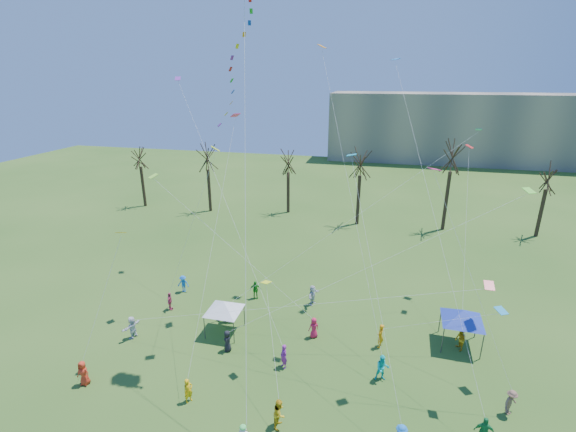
% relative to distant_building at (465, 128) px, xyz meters
% --- Properties ---
extents(ground, '(160.00, 160.00, 0.00)m').
position_rel_distant_building_xyz_m(ground, '(-22.00, -82.00, -7.50)').
color(ground, '#2E571B').
rests_on(ground, ground).
extents(distant_building, '(60.00, 14.00, 15.00)m').
position_rel_distant_building_xyz_m(distant_building, '(0.00, 0.00, 0.00)').
color(distant_building, gray).
rests_on(distant_building, ground).
extents(bare_tree_row, '(67.60, 7.97, 11.85)m').
position_rel_distant_building_xyz_m(bare_tree_row, '(-19.97, -46.79, -0.29)').
color(bare_tree_row, black).
rests_on(bare_tree_row, ground).
extents(big_box_kite, '(2.28, 5.64, 22.92)m').
position_rel_distant_building_xyz_m(big_box_kite, '(-25.54, -75.63, 11.67)').
color(big_box_kite, red).
rests_on(big_box_kite, ground).
extents(canopy_tent_white, '(3.57, 3.57, 2.68)m').
position_rel_distant_building_xyz_m(canopy_tent_white, '(-28.15, -73.96, -5.23)').
color(canopy_tent_white, '#3F3F44').
rests_on(canopy_tent_white, ground).
extents(canopy_tent_blue, '(3.95, 3.95, 2.96)m').
position_rel_distant_building_xyz_m(canopy_tent_blue, '(-10.91, -71.42, -4.99)').
color(canopy_tent_blue, '#3F3F44').
rests_on(canopy_tent_blue, ground).
extents(festival_crowd, '(26.78, 14.51, 1.86)m').
position_rel_distant_building_xyz_m(festival_crowd, '(-23.09, -75.11, -6.64)').
color(festival_crowd, red).
rests_on(festival_crowd, ground).
extents(small_kites_aloft, '(29.54, 17.89, 30.83)m').
position_rel_distant_building_xyz_m(small_kites_aloft, '(-20.43, -70.98, 4.24)').
color(small_kites_aloft, '#E0A90B').
rests_on(small_kites_aloft, ground).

